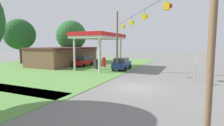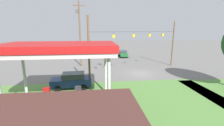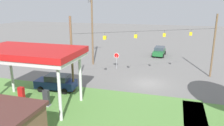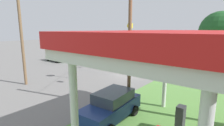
{
  "view_description": "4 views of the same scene",
  "coord_description": "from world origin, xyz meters",
  "views": [
    {
      "loc": [
        -15.0,
        -4.25,
        3.86
      ],
      "look_at": [
        2.62,
        3.54,
        1.81
      ],
      "focal_mm": 28.0,
      "sensor_mm": 36.0,
      "label": 1
    },
    {
      "loc": [
        6.93,
        22.26,
        6.69
      ],
      "look_at": [
        4.71,
        1.83,
        2.22
      ],
      "focal_mm": 24.0,
      "sensor_mm": 36.0,
      "label": 2
    },
    {
      "loc": [
        -2.81,
        25.73,
        9.58
      ],
      "look_at": [
        3.77,
        3.14,
        3.18
      ],
      "focal_mm": 35.0,
      "sensor_mm": 36.0,
      "label": 3
    },
    {
      "loc": [
        17.76,
        11.54,
        5.69
      ],
      "look_at": [
        3.78,
        0.27,
        2.18
      ],
      "focal_mm": 28.0,
      "sensor_mm": 36.0,
      "label": 4
    }
  ],
  "objects": [
    {
      "name": "ground_plane",
      "position": [
        0.0,
        0.0,
        0.0
      ],
      "size": [
        160.0,
        160.0,
        0.0
      ],
      "primitive_type": "plane",
      "color": "slate"
    },
    {
      "name": "gas_station_canopy",
      "position": [
        10.05,
        8.96,
        5.09
      ],
      "size": [
        9.59,
        5.49,
        5.62
      ],
      "color": "silver",
      "rests_on": "ground"
    },
    {
      "name": "fuel_pump_near",
      "position": [
        8.64,
        8.96,
        0.78
      ],
      "size": [
        0.71,
        0.56,
        1.63
      ],
      "color": "gray",
      "rests_on": "ground"
    },
    {
      "name": "car_at_pumps_front",
      "position": [
        9.8,
        5.09,
        0.96
      ],
      "size": [
        4.69,
        2.34,
        1.85
      ],
      "rotation": [
        0.0,
        0.0,
        0.07
      ],
      "color": "navy",
      "rests_on": "ground"
    },
    {
      "name": "car_on_crossroad",
      "position": [
        -0.11,
        -15.74,
        0.88
      ],
      "size": [
        2.32,
        4.81,
        1.68
      ],
      "rotation": [
        0.0,
        0.0,
        1.51
      ],
      "color": "#1E602D",
      "rests_on": "ground"
    },
    {
      "name": "stop_sign_roadside",
      "position": [
        5.42,
        -4.93,
        1.81
      ],
      "size": [
        0.8,
        0.08,
        2.5
      ],
      "rotation": [
        0.0,
        0.0,
        3.14
      ],
      "color": "#99999E",
      "rests_on": "ground"
    },
    {
      "name": "utility_pole_main",
      "position": [
        9.82,
        -6.44,
        6.57
      ],
      "size": [
        2.2,
        0.44,
        11.86
      ],
      "color": "brown",
      "rests_on": "ground"
    },
    {
      "name": "signal_span_gantry",
      "position": [
        0.0,
        -0.01,
        4.57
      ],
      "size": [
        15.7,
        10.24,
        8.36
      ],
      "color": "brown",
      "rests_on": "ground"
    },
    {
      "name": "tree_west_verge",
      "position": [
        -9.6,
        7.95,
        5.35
      ],
      "size": [
        5.33,
        5.33,
        8.03
      ],
      "color": "#4C3828",
      "rests_on": "ground"
    }
  ]
}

